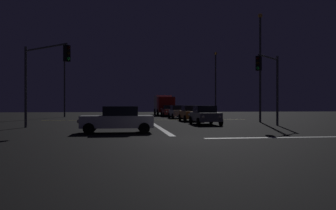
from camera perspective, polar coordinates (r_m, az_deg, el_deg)
The scene contains 14 objects.
ground at distance 17.00m, azimuth 1.44°, elevation -5.74°, with size 120.00×120.00×0.10m, color black.
stop_line_north at distance 26.11m, azimuth -1.67°, elevation -3.58°, with size 0.35×15.85×0.01m.
centre_line_ns at distance 37.65m, azimuth -3.42°, elevation -2.45°, with size 22.00×0.15×0.01m.
sedan_gray at distance 28.99m, azimuth 6.09°, elevation -1.64°, with size 2.02×4.33×1.57m.
sedan_orange at distance 35.06m, azimuth 3.81°, elevation -1.34°, with size 2.02×4.33×1.57m.
sedan_silver at distance 41.68m, azimuth 1.70°, elevation -1.11°, with size 2.02×4.33×1.57m.
sedan_red at distance 47.97m, azimuth 0.21°, elevation -0.95°, with size 2.02×4.33×1.57m.
box_truck at distance 54.73m, azimuth -0.72°, elevation 0.13°, with size 2.68×8.28×3.08m.
sedan_white_crossing at distance 20.70m, azimuth -8.25°, elevation -2.33°, with size 4.33×2.02×1.57m.
traffic_signal_ne at distance 27.53m, azimuth 16.29°, elevation 4.55°, with size 2.93×2.93×5.54m.
traffic_signal_nw at distance 25.51m, azimuth -19.86°, elevation 5.55°, with size 3.76×3.76×5.88m.
streetlamp_left_far at distance 48.29m, azimuth -16.60°, elevation 4.52°, with size 0.44×0.44×9.43m.
streetlamp_right_near at distance 34.32m, azimuth 14.88°, elevation 7.11°, with size 0.44×0.44×10.32m.
streetlamp_right_far at distance 49.37m, azimuth 7.81°, elevation 4.21°, with size 0.44×0.44×9.05m.
Camera 1 is at (-2.59, -16.72, 1.68)m, focal length 37.18 mm.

